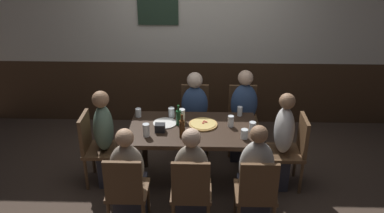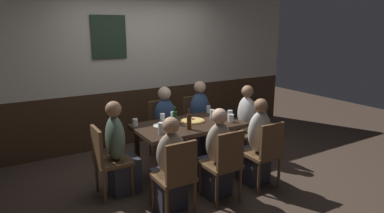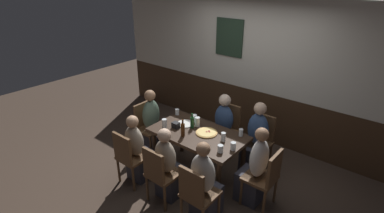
# 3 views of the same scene
# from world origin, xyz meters

# --- Properties ---
(ground_plane) EXTENTS (12.00, 12.00, 0.00)m
(ground_plane) POSITION_xyz_m (0.00, 0.00, 0.00)
(ground_plane) COLOR #423328
(wall_back) EXTENTS (6.40, 0.13, 2.60)m
(wall_back) POSITION_xyz_m (-0.00, 1.65, 1.30)
(wall_back) COLOR #3D2819
(wall_back) RESTS_ON ground_plane
(dining_table) EXTENTS (1.43, 0.82, 0.74)m
(dining_table) POSITION_xyz_m (0.00, 0.00, 0.65)
(dining_table) COLOR black
(dining_table) RESTS_ON ground_plane
(chair_right_near) EXTENTS (0.40, 0.40, 0.88)m
(chair_right_near) POSITION_xyz_m (0.63, -0.82, 0.50)
(chair_right_near) COLOR brown
(chair_right_near) RESTS_ON ground_plane
(chair_head_east) EXTENTS (0.40, 0.40, 0.88)m
(chair_head_east) POSITION_xyz_m (1.13, 0.00, 0.50)
(chair_head_east) COLOR brown
(chair_head_east) RESTS_ON ground_plane
(chair_mid_far) EXTENTS (0.40, 0.40, 0.88)m
(chair_mid_far) POSITION_xyz_m (0.00, 0.82, 0.50)
(chair_mid_far) COLOR brown
(chair_mid_far) RESTS_ON ground_plane
(chair_mid_near) EXTENTS (0.40, 0.40, 0.88)m
(chair_mid_near) POSITION_xyz_m (0.00, -0.82, 0.50)
(chair_mid_near) COLOR brown
(chair_mid_near) RESTS_ON ground_plane
(chair_left_near) EXTENTS (0.40, 0.40, 0.88)m
(chair_left_near) POSITION_xyz_m (-0.63, -0.82, 0.50)
(chair_left_near) COLOR brown
(chair_left_near) RESTS_ON ground_plane
(chair_right_far) EXTENTS (0.40, 0.40, 0.88)m
(chair_right_far) POSITION_xyz_m (0.63, 0.82, 0.50)
(chair_right_far) COLOR brown
(chair_right_far) RESTS_ON ground_plane
(chair_head_west) EXTENTS (0.40, 0.40, 0.88)m
(chair_head_west) POSITION_xyz_m (-1.13, 0.00, 0.50)
(chair_head_west) COLOR brown
(chair_head_west) RESTS_ON ground_plane
(person_right_near) EXTENTS (0.34, 0.37, 1.15)m
(person_right_near) POSITION_xyz_m (0.63, -0.66, 0.48)
(person_right_near) COLOR #2D2D38
(person_right_near) RESTS_ON ground_plane
(person_head_east) EXTENTS (0.37, 0.34, 1.17)m
(person_head_east) POSITION_xyz_m (0.97, 0.00, 0.49)
(person_head_east) COLOR #2D2D38
(person_head_east) RESTS_ON ground_plane
(person_mid_far) EXTENTS (0.34, 0.37, 1.13)m
(person_mid_far) POSITION_xyz_m (-0.00, 0.66, 0.48)
(person_mid_far) COLOR #2D2D38
(person_mid_far) RESTS_ON ground_plane
(person_mid_near) EXTENTS (0.34, 0.37, 1.11)m
(person_mid_near) POSITION_xyz_m (0.00, -0.66, 0.46)
(person_mid_near) COLOR #2D2D38
(person_mid_near) RESTS_ON ground_plane
(person_left_near) EXTENTS (0.34, 0.37, 1.10)m
(person_left_near) POSITION_xyz_m (-0.63, -0.66, 0.46)
(person_left_near) COLOR #2D2D38
(person_left_near) RESTS_ON ground_plane
(person_right_far) EXTENTS (0.34, 0.37, 1.17)m
(person_right_far) POSITION_xyz_m (0.63, 0.66, 0.49)
(person_right_far) COLOR #2D2D38
(person_right_far) RESTS_ON ground_plane
(person_head_west) EXTENTS (0.37, 0.34, 1.17)m
(person_head_west) POSITION_xyz_m (-0.97, 0.00, 0.49)
(person_head_west) COLOR #2D2D38
(person_head_west) RESTS_ON ground_plane
(pizza) EXTENTS (0.33, 0.33, 0.03)m
(pizza) POSITION_xyz_m (0.11, 0.07, 0.75)
(pizza) COLOR tan
(pizza) RESTS_ON dining_table
(tumbler_water) EXTENTS (0.07, 0.07, 0.14)m
(tumbler_water) POSITION_xyz_m (-0.50, -0.20, 0.80)
(tumbler_water) COLOR silver
(tumbler_water) RESTS_ON dining_table
(highball_clear) EXTENTS (0.06, 0.06, 0.11)m
(highball_clear) POSITION_xyz_m (0.54, 0.33, 0.79)
(highball_clear) COLOR silver
(highball_clear) RESTS_ON dining_table
(beer_glass_tall) EXTENTS (0.08, 0.08, 0.15)m
(beer_glass_tall) POSITION_xyz_m (-0.14, 0.16, 0.81)
(beer_glass_tall) COLOR silver
(beer_glass_tall) RESTS_ON dining_table
(pint_glass_amber) EXTENTS (0.07, 0.07, 0.10)m
(pint_glass_amber) POSITION_xyz_m (-0.65, 0.26, 0.79)
(pint_glass_amber) COLOR silver
(pint_glass_amber) RESTS_ON dining_table
(pint_glass_pale) EXTENTS (0.08, 0.08, 0.11)m
(pint_glass_pale) POSITION_xyz_m (0.55, -0.22, 0.79)
(pint_glass_pale) COLOR silver
(pint_glass_pale) RESTS_ON dining_table
(beer_glass_half) EXTENTS (0.07, 0.07, 0.13)m
(beer_glass_half) POSITION_xyz_m (0.42, 0.05, 0.80)
(beer_glass_half) COLOR silver
(beer_glass_half) RESTS_ON dining_table
(tumbler_short) EXTENTS (0.07, 0.07, 0.12)m
(tumbler_short) POSITION_xyz_m (-0.26, 0.26, 0.79)
(tumbler_short) COLOR silver
(tumbler_short) RESTS_ON dining_table
(pint_glass_stout) EXTENTS (0.07, 0.07, 0.11)m
(pint_glass_stout) POSITION_xyz_m (0.65, -0.06, 0.79)
(pint_glass_stout) COLOR silver
(pint_glass_stout) RESTS_ON dining_table
(beer_bottle_green) EXTENTS (0.06, 0.06, 0.24)m
(beer_bottle_green) POSITION_xyz_m (-0.17, 0.07, 0.84)
(beer_bottle_green) COLOR #194723
(beer_bottle_green) RESTS_ON dining_table
(beer_bottle_brown) EXTENTS (0.06, 0.06, 0.27)m
(beer_bottle_brown) POSITION_xyz_m (-0.11, -0.21, 0.85)
(beer_bottle_brown) COLOR #42230F
(beer_bottle_brown) RESTS_ON dining_table
(plate_white_large) EXTENTS (0.27, 0.27, 0.01)m
(plate_white_large) POSITION_xyz_m (-0.33, 0.09, 0.75)
(plate_white_large) COLOR white
(plate_white_large) RESTS_ON dining_table
(condiment_caddy) EXTENTS (0.11, 0.09, 0.09)m
(condiment_caddy) POSITION_xyz_m (-0.36, -0.09, 0.79)
(condiment_caddy) COLOR black
(condiment_caddy) RESTS_ON dining_table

